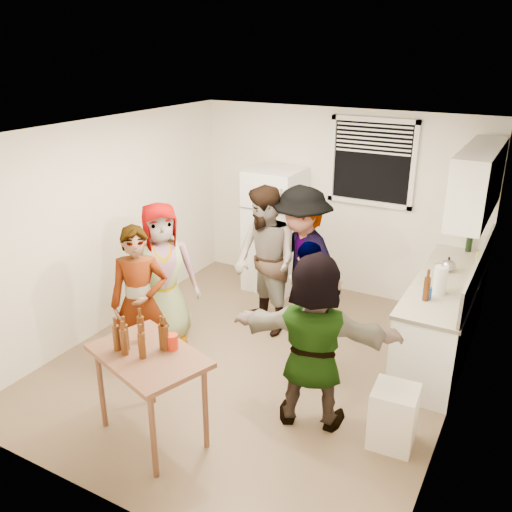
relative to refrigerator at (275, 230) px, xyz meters
The scene contains 23 objects.
room 2.20m from the refrigerator, 68.25° to the right, with size 4.00×4.50×2.50m, color white, non-canonical shape.
window 1.60m from the refrigerator, 15.38° to the left, with size 1.12×0.10×1.06m, color white, non-canonical shape.
refrigerator is the anchor object (origin of this frame).
counter_lower 2.59m from the refrigerator, 16.59° to the right, with size 0.60×2.20×0.86m, color white.
countertop 2.56m from the refrigerator, 16.59° to the right, with size 0.64×2.22×0.04m, color beige.
backsplash 2.84m from the refrigerator, 14.94° to the right, with size 0.03×2.20×0.36m, color #B9B5A8.
upper_cabinets 2.85m from the refrigerator, 11.61° to the right, with size 0.34×1.60×0.70m, color white.
kettle 2.45m from the refrigerator, 11.44° to the right, with size 0.21×0.18×0.18m, color silver, non-canonical shape.
paper_towel 2.68m from the refrigerator, 24.71° to the right, with size 0.13×0.13×0.29m, color white.
wine_bottle 2.51m from the refrigerator, ahead, with size 0.07×0.07×0.28m, color black.
beer_bottle_counter 2.71m from the refrigerator, 29.92° to the right, with size 0.06×0.06×0.24m, color #47230C.
blue_cup 2.69m from the refrigerator, 29.02° to the right, with size 0.09×0.09×0.12m, color blue.
picture_frame 2.68m from the refrigerator, ahead, with size 0.02×0.19×0.15m, color #E4E046.
trash_bin 3.48m from the refrigerator, 45.60° to the right, with size 0.37×0.37×0.55m, color white.
serving_table 3.52m from the refrigerator, 81.06° to the right, with size 1.00×0.67×0.85m, color brown, non-canonical shape.
beer_bottle_table 3.43m from the refrigerator, 84.47° to the right, with size 0.06×0.06×0.23m, color #47230C.
red_cup 3.28m from the refrigerator, 78.29° to the right, with size 0.10×0.10×0.13m, color red.
guest_grey 2.19m from the refrigerator, 101.96° to the right, with size 0.81×1.67×0.53m, color #979797.
guest_stripe 2.75m from the refrigerator, 94.49° to the right, with size 0.59×1.62×0.39m, color #141933.
guest_back_left 1.53m from the refrigerator, 67.90° to the right, with size 0.86×1.77×0.67m, color brown.
guest_back_right 1.64m from the refrigerator, 50.56° to the right, with size 1.17×1.81×0.67m, color #414145.
guest_black 2.45m from the refrigerator, 54.57° to the right, with size 0.88×1.50×0.37m, color black.
guest_orange 3.11m from the refrigerator, 56.52° to the right, with size 1.53×1.65×0.49m, color #E38757.
Camera 1 is at (2.45, -4.48, 3.26)m, focal length 38.00 mm.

